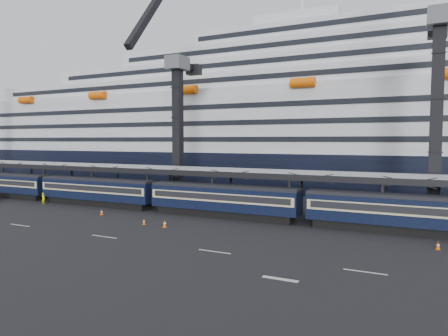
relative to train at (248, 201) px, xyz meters
The scene contains 12 objects.
ground 11.25m from the train, 65.06° to the right, with size 260.00×260.00×0.00m, color black.
lane_markings 20.02m from the train, 49.95° to the right, with size 111.00×4.27×0.02m.
train is the anchor object (origin of this frame).
canopy 6.85m from the train, 40.71° to the left, with size 130.00×6.25×5.53m.
cruise_ship 37.56m from the train, 84.34° to the left, with size 214.09×28.84×34.00m.
crane_dark_near 20.10m from the train, 150.76° to the left, with size 4.50×17.75×35.08m.
crane_dark_mid 23.83m from the train, 21.11° to the left, with size 4.50×18.24×39.64m.
worker 31.52m from the train, behind, with size 0.60×0.39×1.64m, color yellow.
traffic_cone_b 18.49m from the train, 162.88° to the right, with size 0.37×0.37×0.74m.
traffic_cone_c 12.27m from the train, 140.00° to the right, with size 0.34×0.34×0.67m.
traffic_cone_d 10.39m from the train, 128.87° to the right, with size 0.42×0.42×0.84m.
traffic_cone_e 20.36m from the train, 14.70° to the right, with size 0.36×0.36×0.72m.
Camera 1 is at (12.93, -33.33, 9.35)m, focal length 32.00 mm.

